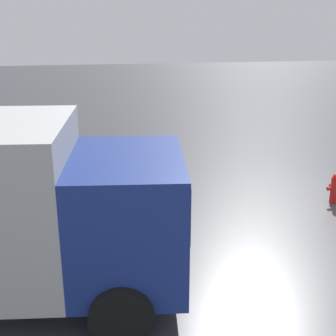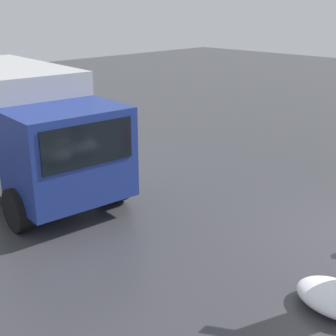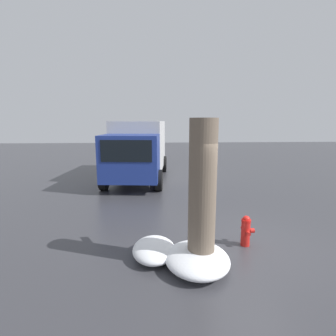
% 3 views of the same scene
% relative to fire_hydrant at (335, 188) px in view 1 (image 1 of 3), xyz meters
% --- Properties ---
extents(ground_plane, '(60.00, 60.00, 0.00)m').
position_rel_fire_hydrant_xyz_m(ground_plane, '(-0.00, 0.01, -0.38)').
color(ground_plane, '#38383D').
extents(fire_hydrant, '(0.41, 0.32, 0.73)m').
position_rel_fire_hydrant_xyz_m(fire_hydrant, '(0.00, 0.00, 0.00)').
color(fire_hydrant, red).
rests_on(fire_hydrant, ground_plane).
extents(pedestrian, '(0.37, 0.37, 1.71)m').
position_rel_fire_hydrant_xyz_m(pedestrian, '(5.28, 2.18, 0.55)').
color(pedestrian, '#23232D').
rests_on(pedestrian, ground_plane).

